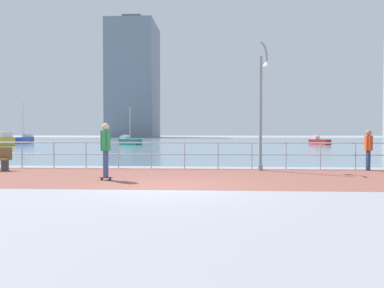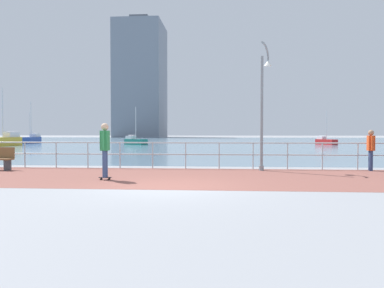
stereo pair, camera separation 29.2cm
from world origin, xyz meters
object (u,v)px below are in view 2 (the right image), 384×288
object	(u,v)px
skateboarder	(105,146)
sailboat_ivory	(31,139)
lamppost	(264,100)
sailboat_white	(4,141)
sailboat_red	(32,139)
sailboat_yellow	(326,141)
sailboat_teal	(135,141)
bystander	(371,147)

from	to	relation	value
skateboarder	sailboat_ivory	xyz separation A→B (m)	(-24.70, 43.03, -0.68)
lamppost	sailboat_white	distance (m)	35.09
sailboat_red	sailboat_yellow	bearing A→B (deg)	-2.55
lamppost	skateboarder	bearing A→B (deg)	-146.58
lamppost	sailboat_ivory	bearing A→B (deg)	127.29
sailboat_ivory	sailboat_teal	size ratio (longest dim) A/B	0.98
bystander	sailboat_yellow	world-z (taller)	sailboat_yellow
bystander	sailboat_ivory	size ratio (longest dim) A/B	0.37
skateboarder	sailboat_white	distance (m)	34.19
sailboat_ivory	lamppost	bearing A→B (deg)	-52.71
bystander	sailboat_yellow	size ratio (longest dim) A/B	0.39
skateboarder	bystander	size ratio (longest dim) A/B	1.12
bystander	sailboat_yellow	bearing A→B (deg)	78.20
bystander	sailboat_ivory	world-z (taller)	sailboat_ivory
skateboarder	sailboat_yellow	size ratio (longest dim) A/B	0.44
skateboarder	sailboat_ivory	bearing A→B (deg)	119.85
lamppost	sailboat_teal	xyz separation A→B (m)	(-11.94, 29.29, -2.40)
sailboat_red	sailboat_white	size ratio (longest dim) A/B	0.89
skateboarder	sailboat_teal	xyz separation A→B (m)	(-6.56, 32.84, -0.67)
sailboat_yellow	sailboat_white	size ratio (longest dim) A/B	0.66
bystander	sailboat_white	xyz separation A→B (m)	(-29.42, 24.19, -0.35)
bystander	sailboat_teal	world-z (taller)	sailboat_teal
sailboat_yellow	bystander	bearing A→B (deg)	-101.80
sailboat_white	sailboat_ivory	bearing A→B (deg)	107.73
sailboat_ivory	sailboat_yellow	size ratio (longest dim) A/B	1.06
sailboat_yellow	sailboat_teal	xyz separation A→B (m)	(-22.87, -3.02, 0.03)
sailboat_teal	sailboat_white	bearing A→B (deg)	-159.39
lamppost	bystander	world-z (taller)	lamppost
bystander	sailboat_red	distance (m)	46.14
sailboat_white	sailboat_teal	bearing A→B (deg)	20.61
sailboat_ivory	sailboat_red	distance (m)	6.24
skateboarder	sailboat_red	world-z (taller)	sailboat_red
sailboat_ivory	sailboat_yellow	distance (m)	41.63
lamppost	sailboat_red	size ratio (longest dim) A/B	0.92
sailboat_yellow	sailboat_teal	world-z (taller)	sailboat_teal
sailboat_red	sailboat_white	world-z (taller)	sailboat_white
sailboat_teal	sailboat_red	bearing A→B (deg)	162.74
sailboat_teal	sailboat_ivory	bearing A→B (deg)	150.66
bystander	sailboat_white	bearing A→B (deg)	140.57
skateboarder	bystander	world-z (taller)	skateboarder
sailboat_white	lamppost	bearing A→B (deg)	-43.94
skateboarder	sailboat_white	world-z (taller)	sailboat_white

